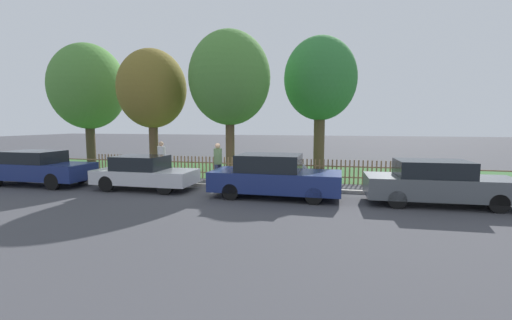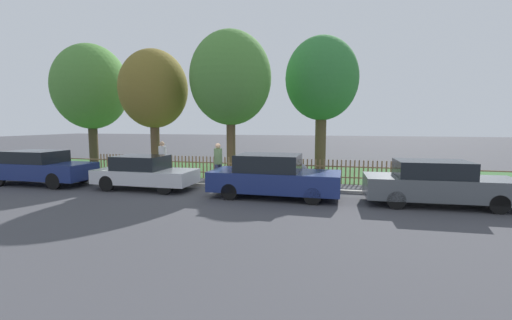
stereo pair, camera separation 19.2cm
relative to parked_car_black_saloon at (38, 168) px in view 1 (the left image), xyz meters
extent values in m
plane|color=#424247|center=(7.71, 1.20, -0.75)|extent=(120.00, 120.00, 0.00)
cube|color=#B2ADA3|center=(7.71, 1.30, -0.69)|extent=(41.33, 0.20, 0.12)
cube|color=#33602D|center=(7.71, 6.42, -0.74)|extent=(41.33, 6.34, 0.01)
cube|color=olive|center=(7.71, 3.28, -0.45)|extent=(41.33, 0.03, 0.05)
cube|color=olive|center=(7.71, 3.28, 0.01)|extent=(41.33, 0.03, 0.05)
cube|color=olive|center=(0.48, 3.25, -0.22)|extent=(0.06, 0.03, 1.06)
cube|color=olive|center=(0.67, 3.25, -0.22)|extent=(0.06, 0.03, 1.06)
cube|color=olive|center=(0.85, 3.25, -0.22)|extent=(0.06, 0.03, 1.06)
cube|color=olive|center=(1.03, 3.25, -0.22)|extent=(0.06, 0.03, 1.06)
cube|color=olive|center=(1.21, 3.25, -0.22)|extent=(0.06, 0.03, 1.06)
cube|color=olive|center=(1.40, 3.25, -0.22)|extent=(0.06, 0.03, 1.06)
cube|color=olive|center=(1.58, 3.25, -0.22)|extent=(0.06, 0.03, 1.06)
cube|color=olive|center=(1.76, 3.25, -0.22)|extent=(0.06, 0.03, 1.06)
cube|color=olive|center=(1.95, 3.25, -0.22)|extent=(0.06, 0.03, 1.06)
cube|color=olive|center=(2.13, 3.25, -0.22)|extent=(0.06, 0.03, 1.06)
cube|color=olive|center=(2.31, 3.25, -0.22)|extent=(0.06, 0.03, 1.06)
cube|color=olive|center=(2.49, 3.25, -0.22)|extent=(0.06, 0.03, 1.06)
cube|color=olive|center=(2.68, 3.25, -0.22)|extent=(0.06, 0.03, 1.06)
cube|color=olive|center=(2.86, 3.25, -0.22)|extent=(0.06, 0.03, 1.06)
cube|color=olive|center=(3.04, 3.25, -0.22)|extent=(0.06, 0.03, 1.06)
cube|color=olive|center=(3.23, 3.25, -0.22)|extent=(0.06, 0.03, 1.06)
cube|color=olive|center=(3.41, 3.25, -0.22)|extent=(0.06, 0.03, 1.06)
cube|color=olive|center=(3.59, 3.25, -0.22)|extent=(0.06, 0.03, 1.06)
cube|color=olive|center=(3.77, 3.25, -0.22)|extent=(0.06, 0.03, 1.06)
cube|color=olive|center=(3.96, 3.25, -0.22)|extent=(0.06, 0.03, 1.06)
cube|color=olive|center=(4.14, 3.25, -0.22)|extent=(0.06, 0.03, 1.06)
cube|color=olive|center=(4.32, 3.25, -0.22)|extent=(0.06, 0.03, 1.06)
cube|color=olive|center=(4.51, 3.25, -0.22)|extent=(0.06, 0.03, 1.06)
cube|color=olive|center=(4.69, 3.25, -0.22)|extent=(0.06, 0.03, 1.06)
cube|color=olive|center=(4.87, 3.25, -0.22)|extent=(0.06, 0.03, 1.06)
cube|color=olive|center=(5.05, 3.25, -0.22)|extent=(0.06, 0.03, 1.06)
cube|color=olive|center=(5.24, 3.25, -0.22)|extent=(0.06, 0.03, 1.06)
cube|color=olive|center=(5.42, 3.25, -0.22)|extent=(0.06, 0.03, 1.06)
cube|color=olive|center=(5.60, 3.25, -0.22)|extent=(0.06, 0.03, 1.06)
cube|color=olive|center=(5.79, 3.25, -0.22)|extent=(0.06, 0.03, 1.06)
cube|color=olive|center=(5.97, 3.25, -0.22)|extent=(0.06, 0.03, 1.06)
cube|color=olive|center=(6.15, 3.25, -0.22)|extent=(0.06, 0.03, 1.06)
cube|color=olive|center=(6.33, 3.25, -0.22)|extent=(0.06, 0.03, 1.06)
cube|color=olive|center=(6.52, 3.25, -0.22)|extent=(0.06, 0.03, 1.06)
cube|color=olive|center=(6.70, 3.25, -0.22)|extent=(0.06, 0.03, 1.06)
cube|color=olive|center=(6.88, 3.25, -0.22)|extent=(0.06, 0.03, 1.06)
cube|color=olive|center=(7.07, 3.25, -0.22)|extent=(0.06, 0.03, 1.06)
cube|color=olive|center=(7.25, 3.25, -0.22)|extent=(0.06, 0.03, 1.06)
cube|color=olive|center=(7.43, 3.25, -0.22)|extent=(0.06, 0.03, 1.06)
cube|color=olive|center=(7.61, 3.25, -0.22)|extent=(0.06, 0.03, 1.06)
cube|color=olive|center=(7.80, 3.25, -0.22)|extent=(0.06, 0.03, 1.06)
cube|color=olive|center=(7.98, 3.25, -0.22)|extent=(0.06, 0.03, 1.06)
cube|color=olive|center=(8.16, 3.25, -0.22)|extent=(0.06, 0.03, 1.06)
cube|color=olive|center=(8.35, 3.25, -0.22)|extent=(0.06, 0.03, 1.06)
cube|color=olive|center=(8.53, 3.25, -0.22)|extent=(0.06, 0.03, 1.06)
cube|color=olive|center=(8.71, 3.25, -0.22)|extent=(0.06, 0.03, 1.06)
cube|color=olive|center=(8.89, 3.25, -0.22)|extent=(0.06, 0.03, 1.06)
cube|color=olive|center=(9.08, 3.25, -0.22)|extent=(0.06, 0.03, 1.06)
cube|color=olive|center=(9.26, 3.25, -0.22)|extent=(0.06, 0.03, 1.06)
cube|color=olive|center=(9.44, 3.25, -0.22)|extent=(0.06, 0.03, 1.06)
cube|color=olive|center=(9.63, 3.25, -0.22)|extent=(0.06, 0.03, 1.06)
cube|color=olive|center=(9.81, 3.25, -0.22)|extent=(0.06, 0.03, 1.06)
cube|color=olive|center=(9.99, 3.25, -0.22)|extent=(0.06, 0.03, 1.06)
cube|color=olive|center=(10.17, 3.25, -0.22)|extent=(0.06, 0.03, 1.06)
cube|color=olive|center=(10.36, 3.25, -0.22)|extent=(0.06, 0.03, 1.06)
cube|color=olive|center=(10.54, 3.25, -0.22)|extent=(0.06, 0.03, 1.06)
cube|color=olive|center=(10.72, 3.25, -0.22)|extent=(0.06, 0.03, 1.06)
cube|color=olive|center=(10.91, 3.25, -0.22)|extent=(0.06, 0.03, 1.06)
cube|color=olive|center=(11.09, 3.25, -0.22)|extent=(0.06, 0.03, 1.06)
cube|color=olive|center=(11.27, 3.25, -0.22)|extent=(0.06, 0.03, 1.06)
cube|color=olive|center=(11.45, 3.25, -0.22)|extent=(0.06, 0.03, 1.06)
cube|color=olive|center=(11.64, 3.25, -0.22)|extent=(0.06, 0.03, 1.06)
cube|color=olive|center=(11.82, 3.25, -0.22)|extent=(0.06, 0.03, 1.06)
cube|color=olive|center=(12.00, 3.25, -0.22)|extent=(0.06, 0.03, 1.06)
cube|color=olive|center=(12.19, 3.25, -0.22)|extent=(0.06, 0.03, 1.06)
cube|color=olive|center=(12.37, 3.25, -0.22)|extent=(0.06, 0.03, 1.06)
cube|color=olive|center=(12.55, 3.25, -0.22)|extent=(0.06, 0.03, 1.06)
cube|color=olive|center=(12.73, 3.25, -0.22)|extent=(0.06, 0.03, 1.06)
cube|color=olive|center=(12.92, 3.25, -0.22)|extent=(0.06, 0.03, 1.06)
cube|color=olive|center=(13.10, 3.25, -0.22)|extent=(0.06, 0.03, 1.06)
cube|color=olive|center=(13.28, 3.25, -0.22)|extent=(0.06, 0.03, 1.06)
cube|color=olive|center=(13.47, 3.25, -0.22)|extent=(0.06, 0.03, 1.06)
cube|color=olive|center=(13.65, 3.25, -0.22)|extent=(0.06, 0.03, 1.06)
cube|color=olive|center=(13.83, 3.25, -0.22)|extent=(0.06, 0.03, 1.06)
cube|color=olive|center=(14.01, 3.25, -0.22)|extent=(0.06, 0.03, 1.06)
cube|color=olive|center=(14.20, 3.25, -0.22)|extent=(0.06, 0.03, 1.06)
cube|color=olive|center=(14.38, 3.25, -0.22)|extent=(0.06, 0.03, 1.06)
cube|color=olive|center=(14.56, 3.25, -0.22)|extent=(0.06, 0.03, 1.06)
cube|color=olive|center=(14.75, 3.25, -0.22)|extent=(0.06, 0.03, 1.06)
cube|color=olive|center=(14.93, 3.25, -0.22)|extent=(0.06, 0.03, 1.06)
cube|color=navy|center=(0.05, 0.00, -0.13)|extent=(4.55, 1.72, 0.67)
cube|color=black|center=(-0.17, 0.00, 0.46)|extent=(2.19, 1.54, 0.50)
cylinder|color=black|center=(1.47, 0.77, -0.41)|extent=(0.67, 0.14, 0.67)
cylinder|color=black|center=(1.46, -0.79, -0.41)|extent=(0.67, 0.14, 0.67)
cylinder|color=black|center=(-1.35, 0.79, -0.41)|extent=(0.67, 0.14, 0.67)
cube|color=silver|center=(4.99, 0.17, -0.22)|extent=(3.96, 1.67, 0.54)
cube|color=black|center=(4.79, 0.17, 0.32)|extent=(1.90, 1.51, 0.54)
cylinder|color=black|center=(6.22, 0.94, -0.44)|extent=(0.62, 0.14, 0.62)
cylinder|color=black|center=(6.22, -0.59, -0.44)|extent=(0.62, 0.14, 0.62)
cylinder|color=black|center=(3.76, 0.94, -0.44)|extent=(0.62, 0.14, 0.62)
cylinder|color=black|center=(3.76, -0.59, -0.44)|extent=(0.62, 0.14, 0.62)
cube|color=navy|center=(10.25, 0.00, -0.16)|extent=(4.58, 1.89, 0.70)
cube|color=black|center=(10.02, 0.00, 0.49)|extent=(2.20, 1.69, 0.59)
cylinder|color=black|center=(11.67, 0.85, -0.46)|extent=(0.57, 0.14, 0.57)
cylinder|color=black|center=(11.66, -0.87, -0.46)|extent=(0.57, 0.14, 0.57)
cylinder|color=black|center=(8.84, 0.87, -0.46)|extent=(0.57, 0.14, 0.57)
cylinder|color=black|center=(8.83, -0.85, -0.46)|extent=(0.57, 0.14, 0.57)
cube|color=#51565B|center=(15.58, 0.02, -0.17)|extent=(4.59, 1.83, 0.68)
cube|color=black|center=(15.35, 0.01, 0.44)|extent=(2.23, 1.57, 0.52)
cylinder|color=black|center=(16.96, 0.83, -0.46)|extent=(0.57, 0.16, 0.57)
cylinder|color=black|center=(17.01, -0.69, -0.46)|extent=(0.57, 0.16, 0.57)
cylinder|color=black|center=(14.15, 0.72, -0.46)|extent=(0.57, 0.16, 0.57)
cylinder|color=black|center=(14.21, -0.80, -0.46)|extent=(0.57, 0.16, 0.57)
cylinder|color=black|center=(10.93, 2.70, -0.44)|extent=(0.62, 0.11, 0.62)
cylinder|color=black|center=(9.45, 2.72, -0.44)|extent=(0.62, 0.11, 0.62)
ellipsoid|color=gray|center=(10.19, 2.71, -0.10)|extent=(1.96, 0.58, 0.79)
ellipsoid|color=gray|center=(10.65, 2.71, 0.11)|extent=(0.46, 0.71, 0.37)
cylinder|color=#473828|center=(-3.20, 7.22, 0.99)|extent=(0.56, 0.56, 3.47)
ellipsoid|color=#4C8438|center=(-3.20, 7.22, 4.20)|extent=(4.68, 4.68, 5.38)
cylinder|color=brown|center=(2.63, 4.96, 0.91)|extent=(0.48, 0.48, 3.32)
ellipsoid|color=olive|center=(2.63, 4.96, 3.72)|extent=(3.65, 3.65, 4.20)
cylinder|color=brown|center=(7.01, 4.90, 1.05)|extent=(0.46, 0.46, 3.59)
ellipsoid|color=#4C8438|center=(7.01, 4.90, 4.15)|extent=(4.11, 4.11, 4.73)
cylinder|color=brown|center=(11.35, 8.14, 1.18)|extent=(0.62, 0.62, 3.85)
ellipsoid|color=#337A38|center=(11.35, 8.14, 4.39)|extent=(4.09, 4.09, 4.71)
cylinder|color=black|center=(4.24, 3.05, -0.32)|extent=(0.16, 0.16, 0.85)
cylinder|color=black|center=(4.12, 2.84, -0.32)|extent=(0.16, 0.16, 0.85)
cylinder|color=silver|center=(4.18, 2.95, 0.44)|extent=(0.49, 0.49, 0.68)
sphere|color=tan|center=(4.18, 2.95, 0.90)|extent=(0.23, 0.23, 0.23)
cylinder|color=#2D3351|center=(7.37, 2.23, -0.32)|extent=(0.16, 0.16, 0.86)
cylinder|color=#2D3351|center=(7.29, 1.99, -0.32)|extent=(0.16, 0.16, 0.86)
cylinder|color=#5B7A4C|center=(7.33, 2.11, 0.45)|extent=(0.45, 0.45, 0.68)
sphere|color=tan|center=(7.33, 2.11, 0.91)|extent=(0.23, 0.23, 0.23)
camera|label=1|loc=(12.34, -11.87, 1.89)|focal=24.00mm
camera|label=2|loc=(12.53, -11.83, 1.89)|focal=24.00mm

